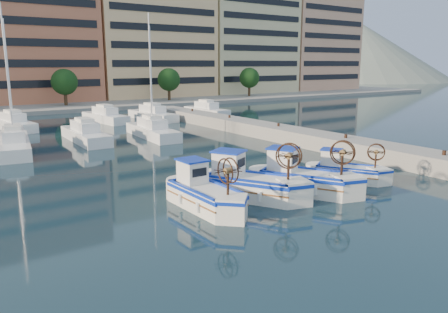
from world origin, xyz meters
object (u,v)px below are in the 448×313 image
Objects in this scene: fishing_boat_d at (346,170)px; fishing_boat_a at (204,192)px; fishing_boat_b at (249,182)px; fishing_boat_c at (302,178)px.

fishing_boat_a is at bearing 145.32° from fishing_boat_d.
fishing_boat_b is 1.30× the size of fishing_boat_d.
fishing_boat_b is 6.97m from fishing_boat_d.
fishing_boat_c reaches higher than fishing_boat_d.
fishing_boat_c is (3.04, -0.84, -0.01)m from fishing_boat_b.
fishing_boat_b reaches higher than fishing_boat_d.
fishing_boat_a is 0.91× the size of fishing_boat_c.
fishing_boat_c is at bearing 152.27° from fishing_boat_d.
fishing_boat_a reaches higher than fishing_boat_d.
fishing_boat_a is 1.17× the size of fishing_boat_d.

